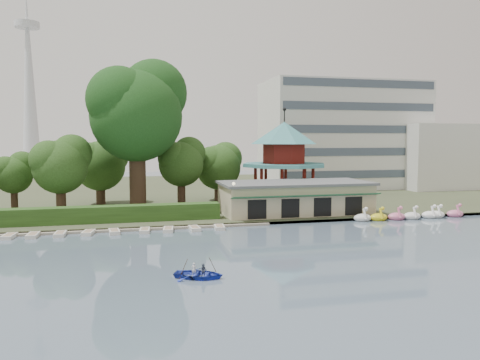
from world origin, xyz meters
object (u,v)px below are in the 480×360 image
object	(u,v)px
boathouse	(295,197)
pavilion	(284,154)
dock	(111,230)
big_tree	(138,108)
rowboat_with_passengers	(199,271)

from	to	relation	value
boathouse	pavilion	size ratio (longest dim) A/B	1.38
pavilion	dock	bearing A→B (deg)	-148.34
pavilion	big_tree	xyz separation A→B (m)	(-20.84, -3.81, 5.99)
pavilion	big_tree	world-z (taller)	big_tree
dock	pavilion	world-z (taller)	pavilion
pavilion	rowboat_with_passengers	distance (m)	38.46
dock	boathouse	distance (m)	22.62
dock	pavilion	xyz separation A→B (m)	(24.00, 14.80, 7.36)
big_tree	rowboat_with_passengers	bearing A→B (deg)	-83.80
pavilion	big_tree	bearing A→B (deg)	-169.63
big_tree	rowboat_with_passengers	xyz separation A→B (m)	(3.22, -29.65, -12.98)
rowboat_with_passengers	big_tree	bearing A→B (deg)	96.20
big_tree	rowboat_with_passengers	world-z (taller)	big_tree
dock	boathouse	world-z (taller)	boathouse
dock	pavilion	distance (m)	29.14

